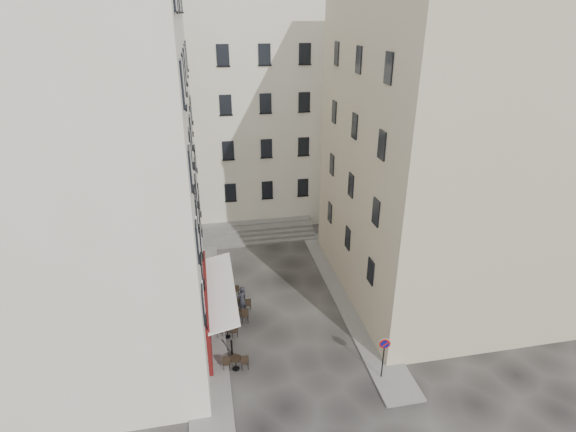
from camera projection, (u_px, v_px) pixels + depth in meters
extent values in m
plane|color=black|center=(288.00, 335.00, 25.55)|extent=(90.00, 90.00, 0.00)
cube|color=slate|center=(206.00, 303.00, 28.32)|extent=(2.00, 22.00, 0.12)
cube|color=slate|center=(347.00, 296.00, 29.00)|extent=(2.00, 18.00, 0.12)
cube|color=beige|center=(69.00, 162.00, 22.27)|extent=(12.00, 16.00, 20.00)
cube|color=#C0AE8E|center=(449.00, 155.00, 26.80)|extent=(12.00, 14.00, 18.00)
cube|color=beige|center=(234.00, 111.00, 38.65)|extent=(18.00, 10.00, 18.00)
cube|color=#4B0F0A|center=(207.00, 308.00, 24.95)|extent=(0.25, 7.00, 3.50)
cube|color=black|center=(208.00, 313.00, 25.10)|extent=(0.06, 3.85, 2.00)
cube|color=white|center=(220.00, 289.00, 24.60)|extent=(1.58, 7.30, 0.41)
cube|color=#575553|center=(260.00, 239.00, 36.15)|extent=(9.00, 1.80, 0.20)
cube|color=#575553|center=(259.00, 235.00, 36.47)|extent=(9.00, 1.80, 0.20)
cube|color=#575553|center=(258.00, 230.00, 36.79)|extent=(9.00, 1.80, 0.20)
cube|color=#575553|center=(257.00, 225.00, 37.11)|extent=(9.00, 1.80, 0.20)
cylinder|color=black|center=(232.00, 348.00, 23.91)|extent=(0.10, 0.10, 0.90)
sphere|color=black|center=(231.00, 341.00, 23.71)|extent=(0.12, 0.12, 0.12)
cylinder|color=black|center=(227.00, 309.00, 27.04)|extent=(0.10, 0.10, 0.90)
sphere|color=black|center=(227.00, 303.00, 26.84)|extent=(0.12, 0.12, 0.12)
cylinder|color=black|center=(223.00, 279.00, 30.16)|extent=(0.10, 0.10, 0.90)
sphere|color=black|center=(223.00, 273.00, 29.97)|extent=(0.12, 0.12, 0.12)
cylinder|color=black|center=(383.00, 359.00, 22.04)|extent=(0.06, 0.06, 2.42)
cylinder|color=#AB160B|center=(385.00, 344.00, 21.64)|extent=(0.55, 0.14, 0.56)
cylinder|color=#0C0C6E|center=(385.00, 344.00, 21.62)|extent=(0.40, 0.12, 0.41)
cube|color=#AB160B|center=(385.00, 345.00, 21.60)|extent=(0.32, 0.09, 0.33)
cylinder|color=black|center=(236.00, 369.00, 23.05)|extent=(0.37, 0.37, 0.02)
cylinder|color=black|center=(236.00, 363.00, 22.91)|extent=(0.05, 0.05, 0.72)
cylinder|color=black|center=(235.00, 358.00, 22.77)|extent=(0.62, 0.62, 0.04)
cube|color=black|center=(245.00, 361.00, 22.97)|extent=(0.39, 0.39, 0.93)
cube|color=black|center=(226.00, 362.00, 22.90)|extent=(0.39, 0.39, 0.93)
cylinder|color=black|center=(228.00, 337.00, 25.33)|extent=(0.33, 0.33, 0.02)
cylinder|color=black|center=(227.00, 332.00, 25.20)|extent=(0.05, 0.05, 0.65)
cylinder|color=black|center=(227.00, 328.00, 25.08)|extent=(0.55, 0.55, 0.04)
cube|color=black|center=(235.00, 331.00, 25.26)|extent=(0.35, 0.35, 0.83)
cube|color=black|center=(220.00, 332.00, 25.19)|extent=(0.35, 0.35, 0.83)
cylinder|color=black|center=(237.00, 322.00, 26.54)|extent=(0.40, 0.40, 0.02)
cylinder|color=black|center=(236.00, 317.00, 26.39)|extent=(0.06, 0.06, 0.78)
cylinder|color=black|center=(236.00, 312.00, 26.24)|extent=(0.67, 0.67, 0.04)
cube|color=black|center=(245.00, 315.00, 26.45)|extent=(0.42, 0.42, 1.00)
cube|color=black|center=(228.00, 316.00, 26.38)|extent=(0.42, 0.42, 1.00)
cylinder|color=black|center=(241.00, 310.00, 27.61)|extent=(0.35, 0.35, 0.02)
cylinder|color=black|center=(241.00, 306.00, 27.47)|extent=(0.05, 0.05, 0.69)
cylinder|color=black|center=(241.00, 301.00, 27.34)|extent=(0.59, 0.59, 0.04)
cube|color=black|center=(248.00, 304.00, 27.53)|extent=(0.37, 0.37, 0.88)
cube|color=black|center=(233.00, 305.00, 27.46)|extent=(0.37, 0.37, 0.88)
cylinder|color=black|center=(230.00, 295.00, 29.07)|extent=(0.32, 0.32, 0.02)
cylinder|color=black|center=(230.00, 291.00, 28.94)|extent=(0.04, 0.04, 0.62)
cylinder|color=black|center=(230.00, 288.00, 28.83)|extent=(0.53, 0.53, 0.04)
cube|color=black|center=(236.00, 290.00, 29.00)|extent=(0.34, 0.34, 0.80)
cube|color=black|center=(224.00, 291.00, 28.94)|extent=(0.34, 0.34, 0.80)
imported|color=black|center=(242.00, 300.00, 27.12)|extent=(0.81, 0.75, 1.85)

